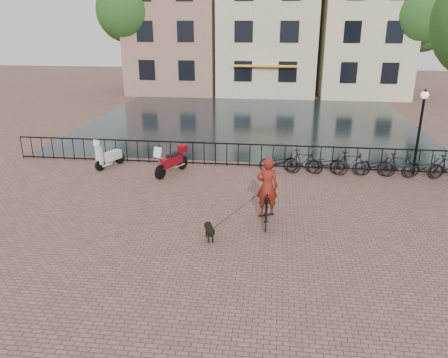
# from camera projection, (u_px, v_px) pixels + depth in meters

# --- Properties ---
(ground) EXTENTS (100.00, 100.00, 0.00)m
(ground) POSITION_uv_depth(u_px,v_px,m) (210.00, 260.00, 11.59)
(ground) COLOR brown
(ground) RESTS_ON ground
(canal_water) EXTENTS (20.00, 20.00, 0.00)m
(canal_water) POSITION_uv_depth(u_px,v_px,m) (252.00, 121.00, 27.73)
(canal_water) COLOR black
(canal_water) RESTS_ON ground
(railing) EXTENTS (20.00, 0.05, 1.02)m
(railing) POSITION_uv_depth(u_px,v_px,m) (238.00, 155.00, 18.89)
(railing) COLOR black
(railing) RESTS_ON ground
(canal_house_left) EXTENTS (7.50, 9.00, 12.80)m
(canal_house_left) POSITION_uv_depth(u_px,v_px,m) (177.00, 16.00, 38.27)
(canal_house_left) COLOR #956557
(canal_house_left) RESTS_ON ground
(canal_house_mid) EXTENTS (8.00, 9.50, 11.80)m
(canal_house_mid) POSITION_uv_depth(u_px,v_px,m) (268.00, 22.00, 37.51)
(canal_house_mid) COLOR #C3B393
(canal_house_mid) RESTS_ON ground
(canal_house_right) EXTENTS (7.00, 9.00, 13.30)m
(canal_house_right) POSITION_uv_depth(u_px,v_px,m) (365.00, 12.00, 36.33)
(canal_house_right) COLOR beige
(canal_house_right) RESTS_ON ground
(tree_far_left) EXTENTS (5.04, 5.04, 9.27)m
(tree_far_left) POSITION_uv_depth(u_px,v_px,m) (127.00, 11.00, 35.76)
(tree_far_left) COLOR black
(tree_far_left) RESTS_ON ground
(tree_far_right) EXTENTS (4.76, 4.76, 8.76)m
(tree_far_right) POSITION_uv_depth(u_px,v_px,m) (419.00, 16.00, 33.23)
(tree_far_right) COLOR black
(tree_far_right) RESTS_ON ground
(lamp_post) EXTENTS (0.30, 0.30, 3.45)m
(lamp_post) POSITION_uv_depth(u_px,v_px,m) (421.00, 119.00, 17.04)
(lamp_post) COLOR black
(lamp_post) RESTS_ON ground
(cyclist) EXTENTS (0.80, 1.86, 2.52)m
(cyclist) POSITION_uv_depth(u_px,v_px,m) (267.00, 195.00, 13.31)
(cyclist) COLOR black
(cyclist) RESTS_ON ground
(dog) EXTENTS (0.51, 0.85, 0.54)m
(dog) POSITION_uv_depth(u_px,v_px,m) (209.00, 231.00, 12.55)
(dog) COLOR black
(dog) RESTS_ON ground
(motorcycle) EXTENTS (1.21, 1.94, 1.37)m
(motorcycle) POSITION_uv_depth(u_px,v_px,m) (171.00, 158.00, 17.85)
(motorcycle) COLOR maroon
(motorcycle) RESTS_ON ground
(scooter) EXTENTS (1.01, 1.54, 1.39)m
(scooter) POSITION_uv_depth(u_px,v_px,m) (109.00, 152.00, 18.71)
(scooter) COLOR silver
(scooter) RESTS_ON ground
(parked_bike_0) EXTENTS (1.76, 0.75, 0.90)m
(parked_bike_0) POSITION_uv_depth(u_px,v_px,m) (280.00, 162.00, 18.14)
(parked_bike_0) COLOR black
(parked_bike_0) RESTS_ON ground
(parked_bike_1) EXTENTS (1.72, 0.73, 1.00)m
(parked_bike_1) POSITION_uv_depth(u_px,v_px,m) (303.00, 162.00, 18.01)
(parked_bike_1) COLOR black
(parked_bike_1) RESTS_ON ground
(parked_bike_2) EXTENTS (1.78, 0.83, 0.90)m
(parked_bike_2) POSITION_uv_depth(u_px,v_px,m) (326.00, 164.00, 17.92)
(parked_bike_2) COLOR black
(parked_bike_2) RESTS_ON ground
(parked_bike_3) EXTENTS (1.68, 0.52, 1.00)m
(parked_bike_3) POSITION_uv_depth(u_px,v_px,m) (350.00, 163.00, 17.79)
(parked_bike_3) COLOR black
(parked_bike_3) RESTS_ON ground
(parked_bike_4) EXTENTS (1.73, 0.63, 0.90)m
(parked_bike_4) POSITION_uv_depth(u_px,v_px,m) (374.00, 165.00, 17.70)
(parked_bike_4) COLOR black
(parked_bike_4) RESTS_ON ground
(parked_bike_5) EXTENTS (1.66, 0.47, 1.00)m
(parked_bike_5) POSITION_uv_depth(u_px,v_px,m) (399.00, 165.00, 17.57)
(parked_bike_5) COLOR black
(parked_bike_5) RESTS_ON ground
(parked_bike_6) EXTENTS (1.77, 0.79, 0.90)m
(parked_bike_6) POSITION_uv_depth(u_px,v_px,m) (423.00, 167.00, 17.48)
(parked_bike_6) COLOR black
(parked_bike_6) RESTS_ON ground
(parked_bike_7) EXTENTS (1.72, 0.73, 1.00)m
(parked_bike_7) POSITION_uv_depth(u_px,v_px,m) (448.00, 167.00, 17.35)
(parked_bike_7) COLOR black
(parked_bike_7) RESTS_ON ground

